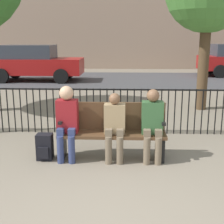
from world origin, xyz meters
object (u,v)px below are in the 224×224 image
park_bench (112,129)px  seated_person_2 (152,122)px  backpack (45,147)px  parked_car_0 (34,62)px  seated_person_1 (115,124)px  seated_person_0 (67,119)px

park_bench → seated_person_2: seated_person_2 is taller
backpack → parked_car_0: 9.80m
seated_person_1 → seated_person_2: (0.61, 0.00, 0.04)m
seated_person_0 → seated_person_2: (1.38, -0.00, -0.03)m
park_bench → parked_car_0: (-3.94, 9.20, 0.35)m
park_bench → seated_person_1: seated_person_1 is taller
seated_person_1 → backpack: (-1.15, -0.03, -0.41)m
seated_person_0 → seated_person_1: seated_person_0 is taller
park_bench → seated_person_0: 0.77m
seated_person_0 → parked_car_0: bearing=109.0°
seated_person_2 → parked_car_0: parked_car_0 is taller
park_bench → backpack: 1.15m
park_bench → backpack: bearing=-171.6°
seated_person_2 → seated_person_1: bearing=-179.6°
seated_person_2 → backpack: bearing=-178.9°
park_bench → parked_car_0: size_ratio=0.42×
seated_person_2 → park_bench: bearing=168.7°
seated_person_1 → backpack: seated_person_1 is taller
backpack → seated_person_2: bearing=1.1°
seated_person_0 → parked_car_0: parked_car_0 is taller
seated_person_0 → parked_car_0: (-3.21, 9.33, 0.15)m
seated_person_0 → seated_person_2: bearing=-0.1°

